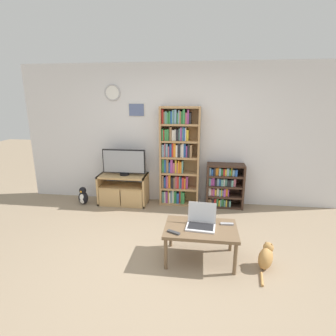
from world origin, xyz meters
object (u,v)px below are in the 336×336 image
at_px(coffee_table, 201,231).
at_px(penguin_figurine, 83,196).
at_px(remote_far_from_laptop, 174,232).
at_px(bookshelf_short, 223,185).
at_px(cat, 266,257).
at_px(television, 124,162).
at_px(bookshelf_tall, 177,157).
at_px(remote_near_laptop, 227,224).
at_px(laptop, 201,221).
at_px(tv_stand, 123,189).

xyz_separation_m(coffee_table, penguin_figurine, (-2.25, 1.50, -0.24)).
bearing_deg(remote_far_from_laptop, bookshelf_short, 6.19).
distance_m(remote_far_from_laptop, cat, 1.15).
xyz_separation_m(coffee_table, remote_far_from_laptop, (-0.32, -0.18, 0.06)).
height_order(television, cat, television).
relative_size(bookshelf_tall, coffee_table, 2.07).
height_order(bookshelf_short, remote_far_from_laptop, bookshelf_short).
bearing_deg(coffee_table, remote_far_from_laptop, -150.14).
bearing_deg(penguin_figurine, coffee_table, -33.66).
bearing_deg(coffee_table, bookshelf_short, 77.51).
distance_m(bookshelf_tall, remote_near_laptop, 1.90).
xyz_separation_m(laptop, remote_near_laptop, (0.32, 0.07, -0.06)).
height_order(bookshelf_short, laptop, bookshelf_short).
bearing_deg(coffee_table, remote_near_laptop, 19.73).
xyz_separation_m(remote_far_from_laptop, cat, (1.10, 0.11, -0.31)).
distance_m(coffee_table, penguin_figurine, 2.71).
bearing_deg(remote_far_from_laptop, tv_stand, 58.93).
height_order(television, bookshelf_tall, bookshelf_tall).
xyz_separation_m(bookshelf_short, laptop, (-0.39, -1.72, 0.10)).
bearing_deg(bookshelf_short, coffee_table, -102.49).
xyz_separation_m(tv_stand, television, (0.04, 0.01, 0.53)).
distance_m(television, bookshelf_tall, 1.00).
xyz_separation_m(remote_far_from_laptop, penguin_figurine, (-1.93, 1.68, -0.30)).
bearing_deg(remote_near_laptop, remote_far_from_laptop, 112.12).
distance_m(television, cat, 2.91).
distance_m(bookshelf_tall, laptop, 1.84).
distance_m(bookshelf_tall, bookshelf_short, 0.99).
relative_size(tv_stand, coffee_table, 1.03).
bearing_deg(bookshelf_short, television, -176.59).
xyz_separation_m(laptop, remote_far_from_laptop, (-0.32, -0.23, -0.06)).
relative_size(remote_near_laptop, cat, 0.32).
xyz_separation_m(laptop, penguin_figurine, (-2.25, 1.45, -0.35)).
height_order(bookshelf_tall, laptop, bookshelf_tall).
relative_size(cat, penguin_figurine, 1.46).
bearing_deg(television, bookshelf_short, 3.41).
relative_size(bookshelf_short, penguin_figurine, 2.39).
xyz_separation_m(bookshelf_short, penguin_figurine, (-2.64, -0.26, -0.26)).
bearing_deg(bookshelf_tall, remote_near_laptop, -64.52).
bearing_deg(laptop, coffee_table, -89.10).
height_order(television, coffee_table, television).
distance_m(television, coffee_table, 2.24).
bearing_deg(remote_near_laptop, cat, -115.43).
bearing_deg(laptop, tv_stand, 138.23).
bearing_deg(television, remote_near_laptop, -40.70).
xyz_separation_m(tv_stand, remote_far_from_laptop, (1.17, -1.83, 0.16)).
distance_m(television, bookshelf_short, 1.89).
bearing_deg(bookshelf_tall, remote_far_from_laptop, -85.68).
bearing_deg(bookshelf_short, remote_far_from_laptop, -109.99).
height_order(bookshelf_tall, coffee_table, bookshelf_tall).
bearing_deg(bookshelf_tall, penguin_figurine, -171.10).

